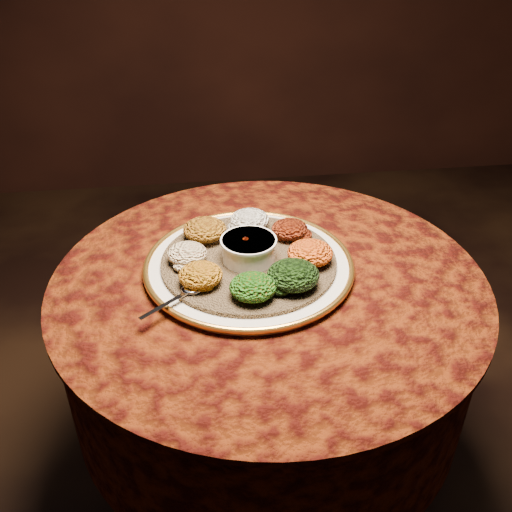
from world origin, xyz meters
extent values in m
plane|color=black|center=(0.00, 0.00, 0.00)|extent=(4.00, 4.00, 0.00)
cylinder|color=black|center=(0.00, 0.00, 0.02)|extent=(0.44, 0.44, 0.04)
cylinder|color=black|center=(0.00, 0.00, 0.34)|extent=(0.12, 0.12, 0.68)
cylinder|color=black|center=(0.00, 0.00, 0.70)|extent=(0.80, 0.80, 0.04)
cylinder|color=#4B1906|center=(0.00, 0.00, 0.56)|extent=(0.93, 0.93, 0.34)
cylinder|color=#4B1906|center=(0.00, 0.00, 0.73)|extent=(0.96, 0.96, 0.01)
cylinder|color=beige|center=(-0.04, 0.03, 0.74)|extent=(0.45, 0.45, 0.02)
torus|color=gold|center=(-0.04, 0.03, 0.75)|extent=(0.47, 0.47, 0.01)
cylinder|color=olive|center=(-0.04, 0.03, 0.76)|extent=(0.41, 0.41, 0.01)
cylinder|color=white|center=(-0.04, 0.03, 0.79)|extent=(0.12, 0.12, 0.05)
cylinder|color=white|center=(-0.04, 0.03, 0.81)|extent=(0.12, 0.12, 0.01)
cylinder|color=#4F1403|center=(-0.04, 0.03, 0.80)|extent=(0.10, 0.10, 0.01)
ellipsoid|color=silver|center=(-0.17, -0.07, 0.77)|extent=(0.05, 0.03, 0.01)
cube|color=silver|center=(-0.22, -0.11, 0.77)|extent=(0.10, 0.09, 0.00)
ellipsoid|color=silver|center=(-0.02, 0.17, 0.78)|extent=(0.09, 0.09, 0.05)
ellipsoid|color=black|center=(0.07, 0.12, 0.78)|extent=(0.09, 0.08, 0.04)
ellipsoid|color=#BB6F0F|center=(0.09, 0.01, 0.79)|extent=(0.10, 0.10, 0.05)
ellipsoid|color=black|center=(0.04, -0.07, 0.79)|extent=(0.11, 0.10, 0.05)
ellipsoid|color=#8B3208|center=(-0.05, -0.10, 0.78)|extent=(0.10, 0.09, 0.05)
ellipsoid|color=#B15F0F|center=(-0.15, -0.04, 0.78)|extent=(0.09, 0.09, 0.04)
ellipsoid|color=maroon|center=(-0.17, 0.04, 0.78)|extent=(0.09, 0.08, 0.04)
ellipsoid|color=#966012|center=(-0.13, 0.13, 0.79)|extent=(0.10, 0.10, 0.05)
camera|label=1|loc=(-0.16, -1.01, 1.47)|focal=40.00mm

